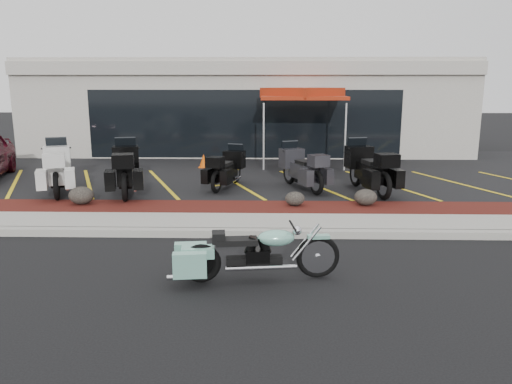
{
  "coord_description": "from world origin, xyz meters",
  "views": [
    {
      "loc": [
        0.92,
        -8.75,
        3.03
      ],
      "look_at": [
        0.68,
        1.2,
        0.86
      ],
      "focal_mm": 35.0,
      "sensor_mm": 36.0,
      "label": 1
    }
  ],
  "objects_px": {
    "traffic_cone": "(204,161)",
    "popup_canopy": "(302,95)",
    "touring_white": "(58,162)",
    "hero_cruiser": "(318,251)"
  },
  "relations": [
    {
      "from": "popup_canopy",
      "to": "traffic_cone",
      "type": "bearing_deg",
      "value": -154.09
    },
    {
      "from": "hero_cruiser",
      "to": "traffic_cone",
      "type": "xyz_separation_m",
      "value": [
        -3.05,
        9.75,
        -0.08
      ]
    },
    {
      "from": "traffic_cone",
      "to": "popup_canopy",
      "type": "xyz_separation_m",
      "value": [
        3.47,
        0.92,
        2.25
      ]
    },
    {
      "from": "hero_cruiser",
      "to": "popup_canopy",
      "type": "relative_size",
      "value": 0.76
    },
    {
      "from": "touring_white",
      "to": "popup_canopy",
      "type": "xyz_separation_m",
      "value": [
        7.15,
        4.39,
        1.77
      ]
    },
    {
      "from": "traffic_cone",
      "to": "popup_canopy",
      "type": "bearing_deg",
      "value": 14.85
    },
    {
      "from": "touring_white",
      "to": "traffic_cone",
      "type": "height_order",
      "value": "touring_white"
    },
    {
      "from": "touring_white",
      "to": "traffic_cone",
      "type": "relative_size",
      "value": 5.25
    },
    {
      "from": "hero_cruiser",
      "to": "touring_white",
      "type": "height_order",
      "value": "touring_white"
    },
    {
      "from": "traffic_cone",
      "to": "popup_canopy",
      "type": "height_order",
      "value": "popup_canopy"
    }
  ]
}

